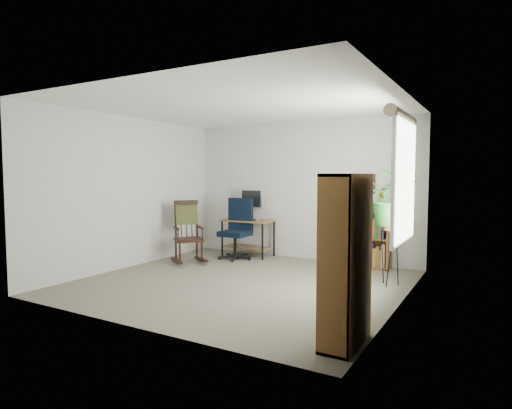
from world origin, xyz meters
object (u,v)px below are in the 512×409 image
Objects in this scene: office_chair at (235,228)px; low_bookshelf at (362,237)px; tall_bookshelf at (346,260)px; rocking_chair at (189,231)px; desk at (248,238)px.

low_bookshelf is at bearing 8.52° from office_chair.
rocking_chair is at bearing 148.46° from tall_bookshelf.
desk is 4.21m from tall_bookshelf.
low_bookshelf is at bearing -26.97° from rocking_chair.
office_chair is at bearing -166.38° from low_bookshelf.
rocking_chair is (-0.54, -0.61, -0.01)m from office_chair.
rocking_chair is 0.71× the size of tall_bookshelf.
low_bookshelf is at bearing 103.61° from tall_bookshelf.
office_chair is 1.02× the size of rocking_chair.
desk is 1.16m from rocking_chair.
office_chair is 3.94m from tall_bookshelf.
rocking_chair is at bearing -119.88° from desk.
rocking_chair is 4.00m from tall_bookshelf.
low_bookshelf is (2.06, 0.12, 0.14)m from desk.
office_chair is 0.81m from rocking_chair.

